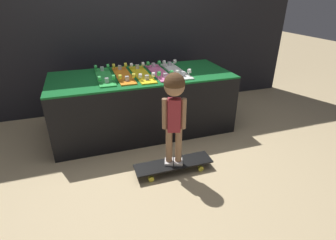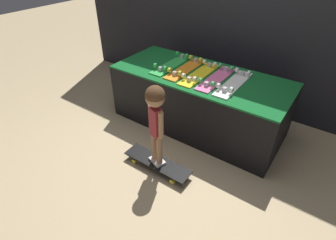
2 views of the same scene
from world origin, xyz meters
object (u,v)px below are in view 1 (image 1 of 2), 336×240
skateboard_pink_on_rack (159,72)px  child (174,103)px  skateboard_orange_on_rack (123,74)px  skateboard_green_on_rack (104,76)px  skateboard_white_on_rack (176,70)px  skateboard_on_floor (174,164)px  skateboard_yellow_on_rack (142,74)px

skateboard_pink_on_rack → child: (-0.15, -0.95, -0.01)m
skateboard_orange_on_rack → child: bearing=-74.1°
skateboard_green_on_rack → skateboard_white_on_rack: size_ratio=1.00×
child → skateboard_pink_on_rack: bearing=99.9°
skateboard_orange_on_rack → skateboard_on_floor: size_ratio=0.95×
skateboard_green_on_rack → skateboard_white_on_rack: (0.85, -0.03, 0.00)m
skateboard_yellow_on_rack → skateboard_orange_on_rack: bearing=171.9°
skateboard_green_on_rack → skateboard_yellow_on_rack: size_ratio=1.00×
skateboard_pink_on_rack → skateboard_green_on_rack: bearing=177.2°
skateboard_green_on_rack → skateboard_white_on_rack: bearing=-2.3°
skateboard_white_on_rack → child: child is taller
skateboard_orange_on_rack → skateboard_pink_on_rack: size_ratio=1.00×
skateboard_green_on_rack → child: child is taller
skateboard_white_on_rack → child: size_ratio=0.81×
skateboard_green_on_rack → skateboard_pink_on_rack: bearing=-2.8°
skateboard_yellow_on_rack → skateboard_white_on_rack: bearing=0.9°
skateboard_on_floor → skateboard_green_on_rack: bearing=116.6°
skateboard_pink_on_rack → skateboard_white_on_rack: size_ratio=1.00×
skateboard_yellow_on_rack → skateboard_white_on_rack: size_ratio=1.00×
skateboard_on_floor → child: bearing=0.0°
skateboard_orange_on_rack → skateboard_white_on_rack: 0.64m
skateboard_green_on_rack → skateboard_yellow_on_rack: bearing=-5.4°
skateboard_pink_on_rack → skateboard_white_on_rack: same height
skateboard_green_on_rack → skateboard_yellow_on_rack: (0.42, -0.04, 0.00)m
skateboard_yellow_on_rack → skateboard_pink_on_rack: size_ratio=1.00×
skateboard_white_on_rack → skateboard_green_on_rack: bearing=177.7°
skateboard_orange_on_rack → skateboard_pink_on_rack: 0.43m
skateboard_green_on_rack → skateboard_pink_on_rack: (0.64, -0.03, 0.00)m
skateboard_green_on_rack → skateboard_on_floor: size_ratio=0.95×
skateboard_green_on_rack → skateboard_orange_on_rack: bearing=-2.6°
skateboard_green_on_rack → skateboard_pink_on_rack: same height
skateboard_green_on_rack → skateboard_pink_on_rack: size_ratio=1.00×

